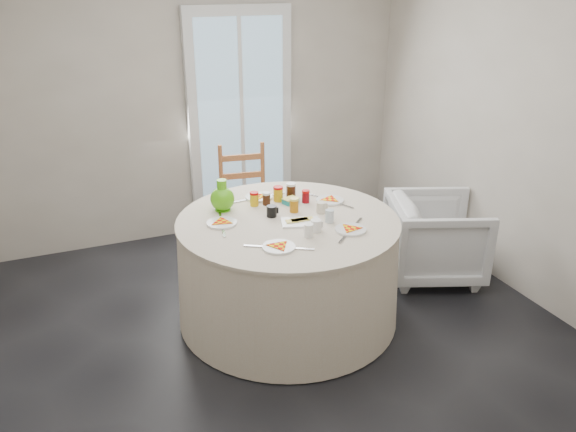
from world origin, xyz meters
name	(u,v)px	position (x,y,z in m)	size (l,w,h in m)	color
floor	(279,338)	(0.00, 0.00, 0.00)	(4.00, 4.00, 0.00)	black
wall_back	(196,99)	(0.00, 2.00, 1.30)	(4.00, 0.02, 2.60)	#BCB5A3
wall_right	(531,128)	(2.00, 0.00, 1.30)	(0.02, 4.00, 2.60)	#BCB5A3
glass_door	(241,123)	(0.40, 1.95, 1.05)	(1.00, 0.08, 2.10)	silver
table	(288,270)	(0.17, 0.25, 0.38)	(1.59, 1.59, 0.81)	beige
wooden_chair	(247,205)	(0.23, 1.34, 0.47)	(0.44, 0.42, 0.99)	#AA6C37
armchair	(436,233)	(1.53, 0.35, 0.39)	(0.73, 0.68, 0.75)	silver
place_settings	(288,220)	(0.17, 0.25, 0.77)	(1.12, 1.12, 0.02)	white
jar_cluster	(279,199)	(0.22, 0.53, 0.82)	(0.43, 0.21, 0.12)	#835E12
butter_tub	(290,203)	(0.30, 0.51, 0.79)	(0.11, 0.08, 0.04)	teal
green_pitcher	(222,198)	(-0.20, 0.58, 0.87)	(0.17, 0.17, 0.22)	#4FB512
cheese_platter	(301,224)	(0.22, 0.15, 0.77)	(0.26, 0.17, 0.03)	silver
mugs_glasses	(302,215)	(0.26, 0.21, 0.81)	(0.53, 0.53, 0.10)	#A0A0A0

